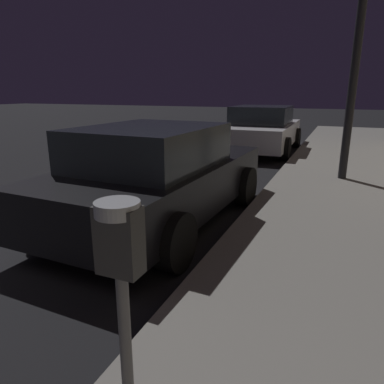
{
  "coord_description": "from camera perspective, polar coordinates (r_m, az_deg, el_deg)",
  "views": [
    {
      "loc": [
        5.25,
        -1.49,
        1.89
      ],
      "look_at": [
        4.14,
        1.14,
        1.07
      ],
      "focal_mm": 33.31,
      "sensor_mm": 36.0,
      "label": 1
    }
  ],
  "objects": [
    {
      "name": "parking_meter",
      "position": [
        1.59,
        -11.28,
        -12.41
      ],
      "size": [
        0.19,
        0.19,
        1.31
      ],
      "color": "#59595B",
      "rests_on": "sidewalk"
    },
    {
      "name": "car_silver",
      "position": [
        11.64,
        11.09,
        9.8
      ],
      "size": [
        2.18,
        4.3,
        1.43
      ],
      "color": "#B7B7BF",
      "rests_on": "ground"
    },
    {
      "name": "car_black",
      "position": [
        5.16,
        -5.53,
        2.62
      ],
      "size": [
        2.19,
        4.15,
        1.43
      ],
      "color": "black",
      "rests_on": "ground"
    }
  ]
}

